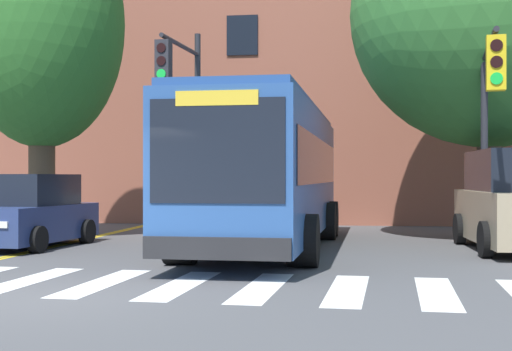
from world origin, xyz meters
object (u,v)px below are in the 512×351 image
object	(u,v)px
city_bus	(268,173)
car_white_behind_bus	(309,199)
street_tree_curbside_large	(489,15)
street_tree_curbside_small	(42,25)
traffic_light_overhead	(184,101)
car_navy_near_lane	(31,213)
traffic_light_near_corner	(489,101)

from	to	relation	value
city_bus	car_white_behind_bus	xyz separation A→B (m)	(0.30, 9.76, -0.92)
street_tree_curbside_large	street_tree_curbside_small	distance (m)	12.19
traffic_light_overhead	street_tree_curbside_large	xyz separation A→B (m)	(7.80, 2.11, 2.39)
car_navy_near_lane	traffic_light_near_corner	xyz separation A→B (m)	(10.37, -0.73, 2.43)
street_tree_curbside_small	car_white_behind_bus	bearing A→B (deg)	47.73
traffic_light_near_corner	street_tree_curbside_small	xyz separation A→B (m)	(-11.38, 3.48, 2.65)
car_white_behind_bus	traffic_light_near_corner	xyz separation A→B (m)	(4.48, -11.07, 2.38)
traffic_light_overhead	street_tree_curbside_small	xyz separation A→B (m)	(-4.36, 1.24, 2.29)
traffic_light_near_corner	traffic_light_overhead	world-z (taller)	traffic_light_overhead
city_bus	street_tree_curbside_large	bearing A→B (deg)	28.70
street_tree_curbside_large	traffic_light_near_corner	bearing A→B (deg)	-100.15
car_white_behind_bus	street_tree_curbside_large	world-z (taller)	street_tree_curbside_large
city_bus	traffic_light_near_corner	world-z (taller)	traffic_light_near_corner
city_bus	traffic_light_near_corner	distance (m)	5.16
traffic_light_near_corner	street_tree_curbside_large	size ratio (longest dim) A/B	0.52
car_navy_near_lane	traffic_light_overhead	bearing A→B (deg)	24.22
car_navy_near_lane	car_white_behind_bus	xyz separation A→B (m)	(5.90, 10.34, 0.05)
car_white_behind_bus	traffic_light_near_corner	world-z (taller)	traffic_light_near_corner
city_bus	street_tree_curbside_small	xyz separation A→B (m)	(-6.61, 2.17, 4.12)
car_white_behind_bus	street_tree_curbside_large	size ratio (longest dim) A/B	0.44
car_white_behind_bus	street_tree_curbside_small	distance (m)	11.43
traffic_light_near_corner	street_tree_curbside_large	bearing A→B (deg)	79.85
street_tree_curbside_small	city_bus	bearing A→B (deg)	-18.16
street_tree_curbside_large	car_white_behind_bus	bearing A→B (deg)	128.02
car_white_behind_bus	traffic_light_overhead	bearing A→B (deg)	-106.08
traffic_light_overhead	car_white_behind_bus	bearing A→B (deg)	73.92
car_navy_near_lane	street_tree_curbside_small	bearing A→B (deg)	110.14
car_navy_near_lane	car_white_behind_bus	size ratio (longest dim) A/B	0.96
city_bus	traffic_light_near_corner	size ratio (longest dim) A/B	2.24
traffic_light_near_corner	street_tree_curbside_large	distance (m)	5.20
city_bus	traffic_light_near_corner	bearing A→B (deg)	-15.34
city_bus	car_navy_near_lane	xyz separation A→B (m)	(-5.60, -0.58, -0.97)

